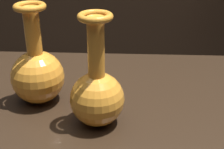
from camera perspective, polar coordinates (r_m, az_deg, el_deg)
back_display_shelf at (r=3.04m, az=2.84°, el=11.92°), size 2.60×0.40×0.99m
vase_centerpiece at (r=0.73m, az=-2.85°, el=-3.24°), size 0.13×0.13×0.27m
vase_tall_behind at (r=0.84m, az=-13.48°, el=0.41°), size 0.14×0.14×0.26m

